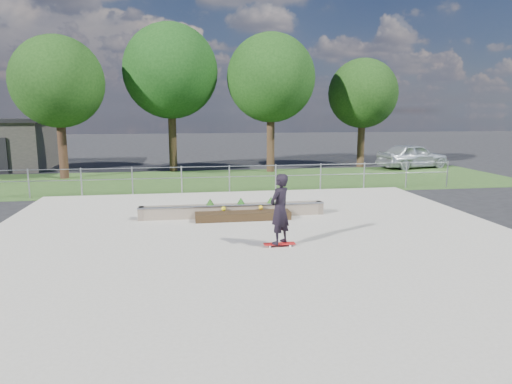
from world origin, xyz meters
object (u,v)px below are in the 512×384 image
at_px(planter_bed, 242,212).
at_px(parked_car, 412,156).
at_px(grind_ledge, 233,210).
at_px(skateboarder, 280,209).

xyz_separation_m(planter_bed, parked_car, (11.90, 11.53, 0.51)).
distance_m(grind_ledge, parked_car, 16.68).
height_order(planter_bed, skateboarder, skateboarder).
distance_m(planter_bed, skateboarder, 3.49).
bearing_deg(grind_ledge, planter_bed, -28.60).
relative_size(grind_ledge, skateboarder, 3.21).
bearing_deg(skateboarder, parked_car, 52.65).
bearing_deg(grind_ledge, skateboarder, -76.85).
bearing_deg(planter_bed, grind_ledge, 151.40).
relative_size(grind_ledge, planter_bed, 2.00).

